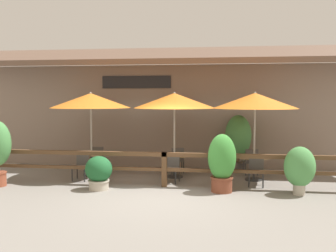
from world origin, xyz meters
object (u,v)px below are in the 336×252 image
dining_table_far (254,161)px  potted_plant_tall_tropical (222,162)px  patio_umbrella_near (91,101)px  patio_umbrella_far (255,101)px  potted_plant_broad_leaf (300,168)px  potted_plant_small_flowering (99,172)px  chair_middle_streetside (172,166)px  chair_far_wallside (251,160)px  chair_near_streetside (81,165)px  chair_far_streetside (256,169)px  dining_table_near (92,157)px  patio_umbrella_middle (174,101)px  chair_near_wallside (98,157)px  potted_plant_corner_fern (238,139)px  dining_table_middle (174,159)px  chair_middle_wallside (177,159)px

dining_table_far → potted_plant_tall_tropical: bearing=-121.6°
patio_umbrella_near → patio_umbrella_far: size_ratio=1.00×
potted_plant_broad_leaf → potted_plant_small_flowering: bearing=-178.5°
chair_middle_streetside → potted_plant_tall_tropical: 1.75m
potted_plant_small_flowering → potted_plant_broad_leaf: potted_plant_broad_leaf is taller
potted_plant_small_flowering → chair_far_wallside: bearing=30.8°
chair_middle_streetside → chair_near_streetside: bearing=-167.8°
chair_middle_streetside → chair_far_wallside: (2.37, 1.36, 0.00)m
chair_middle_streetside → chair_far_streetside: (2.38, -0.15, 0.00)m
dining_table_near → chair_near_streetside: (-0.08, -0.69, -0.11)m
chair_middle_streetside → potted_plant_small_flowering: bearing=-137.2°
patio_umbrella_middle → patio_umbrella_far: 2.40m
chair_near_streetside → chair_near_wallside: size_ratio=1.00×
potted_plant_corner_fern → patio_umbrella_near: bearing=-164.5°
dining_table_far → potted_plant_small_flowering: 4.57m
chair_near_wallside → dining_table_middle: bearing=158.6°
chair_near_wallside → chair_far_streetside: 5.24m
potted_plant_small_flowering → potted_plant_corner_fern: (3.82, 3.05, 0.62)m
chair_far_wallside → potted_plant_broad_leaf: (1.00, -2.36, 0.23)m
patio_umbrella_middle → dining_table_far: bearing=-2.0°
potted_plant_corner_fern → potted_plant_broad_leaf: bearing=-64.7°
chair_far_wallside → potted_plant_corner_fern: 0.92m
patio_umbrella_near → chair_middle_wallside: size_ratio=3.16×
chair_far_streetside → potted_plant_small_flowering: bearing=-160.3°
patio_umbrella_near → chair_near_wallside: patio_umbrella_near is taller
chair_near_streetside → chair_far_wallside: size_ratio=1.00×
chair_middle_wallside → chair_far_wallside: (2.36, -0.01, 0.00)m
patio_umbrella_near → dining_table_far: size_ratio=2.74×
patio_umbrella_near → potted_plant_broad_leaf: 6.44m
potted_plant_broad_leaf → dining_table_near: bearing=164.8°
patio_umbrella_middle → potted_plant_tall_tropical: bearing=-49.2°
chair_near_wallside → chair_far_streetside: (5.03, -1.47, 0.00)m
chair_far_streetside → potted_plant_corner_fern: size_ratio=0.44×
chair_near_streetside → chair_far_wallside: bearing=17.1°
patio_umbrella_middle → patio_umbrella_far: same height
chair_near_wallside → chair_middle_wallside: same height
dining_table_middle → potted_plant_small_flowering: potted_plant_small_flowering is taller
potted_plant_small_flowering → dining_table_near: bearing=114.5°
dining_table_middle → potted_plant_corner_fern: (2.00, 1.23, 0.52)m
dining_table_middle → patio_umbrella_far: bearing=-2.0°
chair_near_streetside → chair_middle_streetside: same height
patio_umbrella_near → dining_table_near: patio_umbrella_near is taller
potted_plant_broad_leaf → chair_far_streetside: bearing=139.2°
patio_umbrella_near → chair_far_wallside: patio_umbrella_near is taller
chair_far_streetside → chair_near_streetside: bearing=-174.5°
dining_table_middle → chair_far_wallside: chair_far_wallside is taller
chair_middle_wallside → chair_far_streetside: size_ratio=1.00×
dining_table_middle → potted_plant_broad_leaf: potted_plant_broad_leaf is taller
potted_plant_small_flowering → potted_plant_corner_fern: 4.93m
dining_table_middle → chair_far_wallside: (2.38, 0.67, -0.11)m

